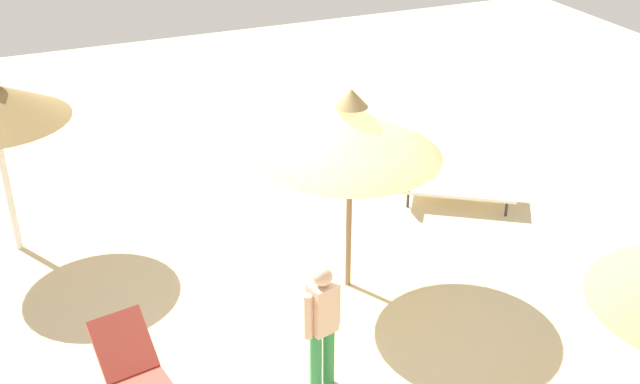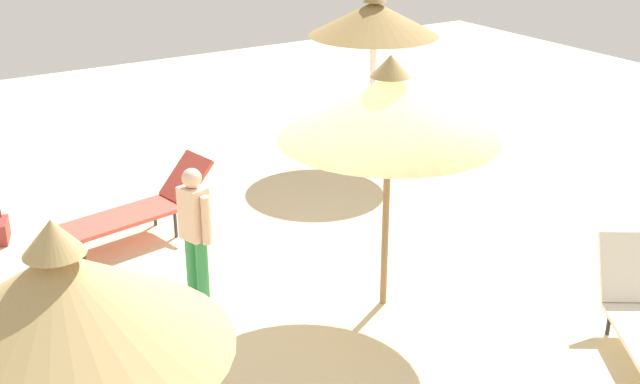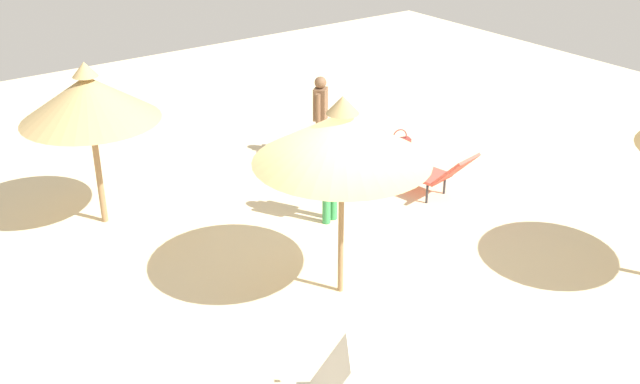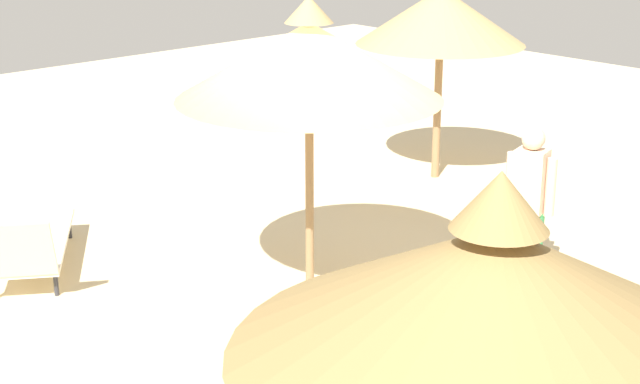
{
  "view_description": "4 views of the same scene",
  "coord_description": "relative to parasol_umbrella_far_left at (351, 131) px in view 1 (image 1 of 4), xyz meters",
  "views": [
    {
      "loc": [
        7.7,
        -3.5,
        6.0
      ],
      "look_at": [
        -0.48,
        -0.05,
        1.3
      ],
      "focal_mm": 44.51,
      "sensor_mm": 36.0,
      "label": 1
    },
    {
      "loc": [
        4.56,
        6.46,
        4.51
      ],
      "look_at": [
        0.63,
        0.24,
        1.49
      ],
      "focal_mm": 45.94,
      "sensor_mm": 36.0,
      "label": 2
    },
    {
      "loc": [
        -7.09,
        5.58,
        5.69
      ],
      "look_at": [
        0.6,
        -0.02,
        1.09
      ],
      "focal_mm": 43.08,
      "sensor_mm": 36.0,
      "label": 3
    },
    {
      "loc": [
        -5.54,
        -5.69,
        3.7
      ],
      "look_at": [
        -0.24,
        0.04,
        1.13
      ],
      "focal_mm": 54.74,
      "sensor_mm": 36.0,
      "label": 4
    }
  ],
  "objects": [
    {
      "name": "lounge_chair_far_right",
      "position": [
        -1.54,
        2.26,
        -1.85
      ],
      "size": [
        1.75,
        2.18,
        0.92
      ],
      "color": "silver",
      "rests_on": "ground"
    },
    {
      "name": "ground",
      "position": [
        0.19,
        -0.22,
        -2.26
      ],
      "size": [
        24.0,
        24.0,
        0.1
      ],
      "primitive_type": "cube",
      "color": "beige"
    },
    {
      "name": "person_standing_back",
      "position": [
        1.69,
        -1.09,
        -1.33
      ],
      "size": [
        0.29,
        0.45,
        1.56
      ],
      "color": "#338C4C",
      "rests_on": "ground"
    },
    {
      "name": "parasol_umbrella_far_left",
      "position": [
        0.0,
        0.0,
        0.0
      ],
      "size": [
        2.25,
        2.25,
        2.74
      ],
      "color": "olive",
      "rests_on": "ground"
    }
  ]
}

